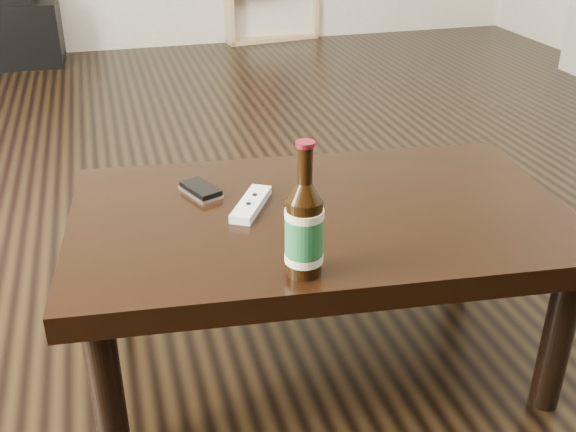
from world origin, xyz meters
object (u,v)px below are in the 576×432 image
object	(u,v)px
phone	(201,190)
coffee_table	(320,231)
beer_bottle	(304,229)
remote	(251,204)

from	to	relation	value
phone	coffee_table	bearing A→B (deg)	-54.78
coffee_table	beer_bottle	world-z (taller)	beer_bottle
phone	remote	size ratio (longest dim) A/B	0.73
phone	remote	bearing A→B (deg)	-69.73
coffee_table	beer_bottle	size ratio (longest dim) A/B	4.42
remote	beer_bottle	bearing A→B (deg)	-52.84
beer_bottle	phone	xyz separation A→B (m)	(-0.13, 0.39, -0.08)
remote	coffee_table	bearing A→B (deg)	11.48
beer_bottle	remote	xyz separation A→B (m)	(-0.03, 0.28, -0.08)
beer_bottle	remote	bearing A→B (deg)	96.78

